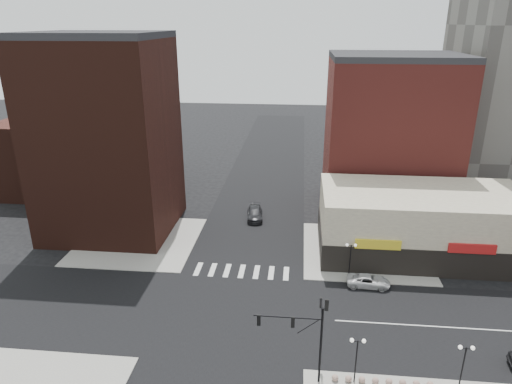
{
  "coord_description": "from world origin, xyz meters",
  "views": [
    {
      "loc": [
        6.08,
        -37.18,
        27.04
      ],
      "look_at": [
        1.86,
        5.11,
        11.0
      ],
      "focal_mm": 32.0,
      "sensor_mm": 36.0,
      "label": 1
    }
  ],
  "objects_px": {
    "traffic_signal": "(309,327)",
    "dark_sedan_north": "(255,213)",
    "white_suv": "(368,281)",
    "street_lamp_ne": "(351,252)",
    "street_lamp_se_b": "(465,357)",
    "street_lamp_se_a": "(357,349)"
  },
  "relations": [
    {
      "from": "street_lamp_se_a",
      "to": "dark_sedan_north",
      "type": "relative_size",
      "value": 0.77
    },
    {
      "from": "street_lamp_se_b",
      "to": "dark_sedan_north",
      "type": "bearing_deg",
      "value": 121.47
    },
    {
      "from": "street_lamp_ne",
      "to": "street_lamp_se_b",
      "type": "bearing_deg",
      "value": -66.37
    },
    {
      "from": "street_lamp_se_a",
      "to": "street_lamp_ne",
      "type": "distance_m",
      "value": 16.03
    },
    {
      "from": "traffic_signal",
      "to": "street_lamp_se_b",
      "type": "xyz_separation_m",
      "value": [
        11.76,
        -0.17,
        -1.67
      ]
    },
    {
      "from": "street_lamp_ne",
      "to": "white_suv",
      "type": "relative_size",
      "value": 0.9
    },
    {
      "from": "street_lamp_ne",
      "to": "dark_sedan_north",
      "type": "bearing_deg",
      "value": 128.5
    },
    {
      "from": "street_lamp_se_a",
      "to": "street_lamp_se_b",
      "type": "height_order",
      "value": "same"
    },
    {
      "from": "street_lamp_ne",
      "to": "street_lamp_se_a",
      "type": "bearing_deg",
      "value": -93.58
    },
    {
      "from": "dark_sedan_north",
      "to": "street_lamp_se_a",
      "type": "bearing_deg",
      "value": -76.56
    },
    {
      "from": "street_lamp_se_a",
      "to": "traffic_signal",
      "type": "bearing_deg",
      "value": 177.43
    },
    {
      "from": "street_lamp_se_a",
      "to": "street_lamp_ne",
      "type": "bearing_deg",
      "value": 86.42
    },
    {
      "from": "traffic_signal",
      "to": "dark_sedan_north",
      "type": "height_order",
      "value": "traffic_signal"
    },
    {
      "from": "street_lamp_se_b",
      "to": "dark_sedan_north",
      "type": "relative_size",
      "value": 0.77
    },
    {
      "from": "traffic_signal",
      "to": "street_lamp_se_a",
      "type": "relative_size",
      "value": 1.87
    },
    {
      "from": "traffic_signal",
      "to": "white_suv",
      "type": "height_order",
      "value": "traffic_signal"
    },
    {
      "from": "white_suv",
      "to": "street_lamp_se_a",
      "type": "bearing_deg",
      "value": 170.5
    },
    {
      "from": "traffic_signal",
      "to": "street_lamp_ne",
      "type": "distance_m",
      "value": 16.62
    },
    {
      "from": "traffic_signal",
      "to": "dark_sedan_north",
      "type": "xyz_separation_m",
      "value": [
        -7.36,
        31.08,
        -4.18
      ]
    },
    {
      "from": "dark_sedan_north",
      "to": "street_lamp_se_b",
      "type": "bearing_deg",
      "value": -64.69
    },
    {
      "from": "traffic_signal",
      "to": "street_lamp_se_b",
      "type": "distance_m",
      "value": 11.88
    },
    {
      "from": "traffic_signal",
      "to": "white_suv",
      "type": "distance_m",
      "value": 16.4
    }
  ]
}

